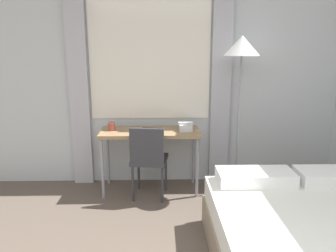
% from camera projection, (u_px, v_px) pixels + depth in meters
% --- Properties ---
extents(wall_back_with_window, '(5.39, 0.13, 2.70)m').
position_uv_depth(wall_back_with_window, '(162.00, 78.00, 4.09)').
color(wall_back_with_window, silver).
rests_on(wall_back_with_window, ground_plane).
extents(desk, '(1.18, 0.50, 0.76)m').
position_uv_depth(desk, '(150.00, 136.00, 3.92)').
color(desk, '#937551').
rests_on(desk, ground_plane).
extents(desk_chair, '(0.45, 0.45, 0.87)m').
position_uv_depth(desk_chair, '(149.00, 157.00, 3.75)').
color(desk_chair, '#333338').
rests_on(desk_chair, ground_plane).
extents(standing_lamp, '(0.40, 0.40, 1.86)m').
position_uv_depth(standing_lamp, '(241.00, 59.00, 3.66)').
color(standing_lamp, '#4C4C51').
rests_on(standing_lamp, ground_plane).
extents(telephone, '(0.17, 0.18, 0.10)m').
position_uv_depth(telephone, '(186.00, 127.00, 3.89)').
color(telephone, silver).
rests_on(telephone, desk).
extents(book, '(0.30, 0.27, 0.02)m').
position_uv_depth(book, '(151.00, 130.00, 3.86)').
color(book, '#4C4238').
rests_on(book, desk).
extents(mug, '(0.08, 0.08, 0.09)m').
position_uv_depth(mug, '(112.00, 127.00, 3.90)').
color(mug, '#993F33').
rests_on(mug, desk).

